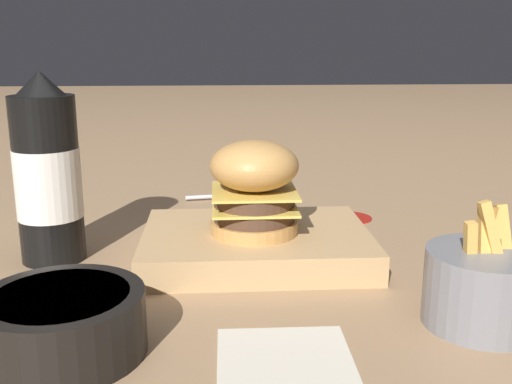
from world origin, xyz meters
The scene contains 9 objects.
ground_plane centered at (0.00, 0.00, 0.00)m, with size 6.00×6.00×0.00m, color #9E7A56.
serving_board centered at (0.02, 0.03, 0.02)m, with size 0.28×0.21×0.04m.
burger centered at (0.02, 0.04, 0.10)m, with size 0.11×0.11×0.12m.
ketchup_bottle centered at (0.28, 0.01, 0.11)m, with size 0.08×0.08×0.23m.
fries_basket centered at (-0.19, 0.22, 0.04)m, with size 0.11×0.11×0.12m.
side_bowl centered at (0.20, 0.26, 0.03)m, with size 0.14×0.14×0.06m.
spoon centered at (-0.01, -0.27, 0.01)m, with size 0.18×0.05×0.01m.
ketchup_puddle centered at (-0.14, -0.14, 0.00)m, with size 0.07×0.07×0.00m.
parchment_square centered at (0.01, 0.28, 0.00)m, with size 0.12×0.12×0.00m.
Camera 1 is at (0.07, 0.75, 0.27)m, focal length 42.00 mm.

